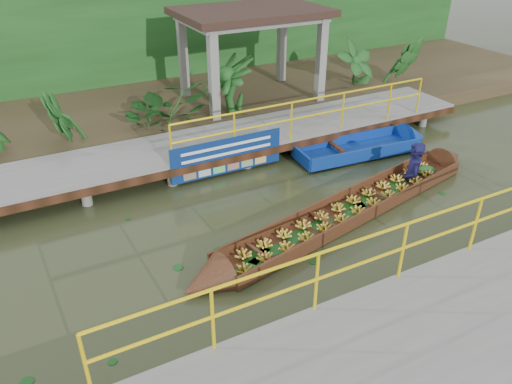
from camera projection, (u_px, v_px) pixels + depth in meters
name	position (u px, v px, depth m)	size (l,w,h in m)	color
ground	(263.00, 229.00, 10.30)	(80.00, 80.00, 0.00)	#272F17
land_strip	(151.00, 108.00, 15.96)	(30.00, 8.00, 0.45)	#352A1A
far_dock	(200.00, 147.00, 12.71)	(16.00, 2.06, 1.66)	slate
near_dock	(459.00, 335.00, 7.33)	(18.00, 2.40, 1.73)	slate
pavilion	(251.00, 22.00, 14.97)	(4.40, 3.00, 3.00)	slate
foliage_backdrop	(123.00, 36.00, 17.01)	(30.00, 0.80, 4.00)	#174014
vendor_boat	(369.00, 192.00, 10.96)	(8.57, 2.60, 2.30)	#37190F
moored_blue_boat	(386.00, 144.00, 13.62)	(4.01, 1.35, 0.94)	navy
blue_banner	(227.00, 156.00, 12.08)	(2.90, 0.04, 0.91)	navy
tropical_plants	(222.00, 90.00, 14.41)	(14.19, 1.19, 1.49)	#174014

